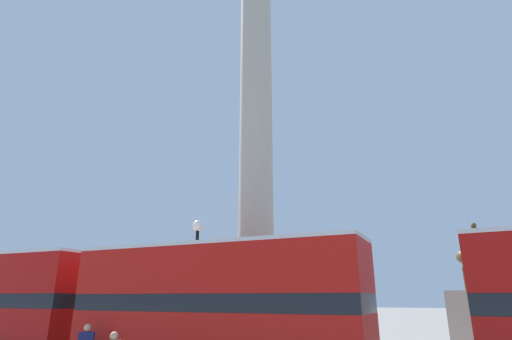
% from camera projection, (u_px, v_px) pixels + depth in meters
% --- Properties ---
extents(monument_column, '(5.27, 5.27, 27.35)m').
position_uv_depth(monument_column, '(256.00, 166.00, 21.67)').
color(monument_column, '#ADA593').
rests_on(monument_column, ground_plane).
extents(bus_c, '(10.14, 2.86, 4.38)m').
position_uv_depth(bus_c, '(214.00, 304.00, 13.20)').
color(bus_c, '#B7140F').
rests_on(bus_c, ground_plane).
extents(equestrian_statue, '(3.67, 3.13, 6.31)m').
position_uv_depth(equestrian_statue, '(489.00, 314.00, 19.25)').
color(equestrian_statue, '#ADA593').
rests_on(equestrian_statue, ground_plane).
extents(street_lamp, '(0.46, 0.46, 5.81)m').
position_uv_depth(street_lamp, '(196.00, 276.00, 16.55)').
color(street_lamp, black).
rests_on(street_lamp, ground_plane).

